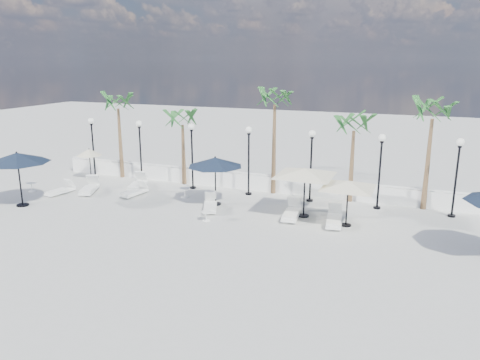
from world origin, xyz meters
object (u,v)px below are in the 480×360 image
(lounger_5, at_px, (210,205))
(parasol_cream_sq_b, at_px, (348,181))
(lounger_1, at_px, (89,188))
(parasol_navy_left, at_px, (17,158))
(lounger_3, at_px, (138,184))
(parasol_navy_mid, at_px, (215,162))
(lounger_0, at_px, (60,190))
(lounger_2, at_px, (135,192))
(parasol_cream_small, at_px, (89,153))
(lounger_4, at_px, (292,213))
(parasol_cream_sq_a, at_px, (305,168))
(lounger_6, at_px, (334,219))

(lounger_5, distance_m, parasol_cream_sq_b, 7.03)
(lounger_1, relative_size, parasol_navy_left, 0.68)
(lounger_3, relative_size, parasol_navy_mid, 0.76)
(lounger_0, distance_m, parasol_navy_left, 3.36)
(lounger_0, relative_size, lounger_2, 0.99)
(parasol_cream_small, bearing_deg, lounger_2, -25.03)
(lounger_1, xyz_separation_m, lounger_4, (11.93, -0.05, -0.00))
(lounger_2, xyz_separation_m, parasol_navy_mid, (4.90, 0.14, 2.04))
(parasol_navy_left, bearing_deg, lounger_5, 17.21)
(parasol_cream_small, bearing_deg, lounger_3, -12.31)
(lounger_2, distance_m, parasol_navy_mid, 5.31)
(parasol_navy_left, xyz_separation_m, parasol_navy_mid, (9.29, 3.85, -0.26))
(lounger_5, xyz_separation_m, parasol_cream_small, (-9.75, 3.01, 1.44))
(lounger_1, bearing_deg, parasol_cream_sq_a, -21.38)
(lounger_4, xyz_separation_m, lounger_5, (-4.16, -0.32, -0.02))
(lounger_0, height_order, lounger_1, lounger_1)
(lounger_2, xyz_separation_m, lounger_3, (-0.68, 1.33, 0.04))
(lounger_3, distance_m, parasol_navy_left, 6.65)
(lounger_4, bearing_deg, lounger_6, -11.20)
(lounger_0, xyz_separation_m, parasol_cream_sq_b, (15.85, 0.67, 1.89))
(lounger_2, distance_m, parasol_cream_sq_b, 11.96)
(lounger_4, distance_m, parasol_cream_sq_a, 2.22)
(parasol_cream_sq_b, bearing_deg, parasol_navy_mid, 173.71)
(lounger_3, height_order, lounger_4, lounger_4)
(lounger_5, bearing_deg, lounger_0, 160.01)
(lounger_0, height_order, parasol_navy_mid, parasol_navy_mid)
(parasol_navy_mid, height_order, parasol_cream_sq_a, parasol_cream_sq_a)
(lounger_2, xyz_separation_m, lounger_6, (11.25, -0.66, 0.04))
(parasol_cream_sq_a, xyz_separation_m, parasol_cream_small, (-14.39, 2.27, -0.71))
(parasol_navy_left, height_order, parasol_cream_sq_a, parasol_navy_left)
(lounger_3, xyz_separation_m, parasol_navy_mid, (5.58, -1.19, 2.01))
(parasol_cream_sq_b, bearing_deg, lounger_6, -176.05)
(lounger_3, bearing_deg, lounger_6, -26.50)
(parasol_navy_mid, bearing_deg, parasol_cream_sq_a, -2.32)
(lounger_0, xyz_separation_m, lounger_2, (4.06, 1.29, 0.00))
(parasol_navy_mid, relative_size, parasol_cream_sq_b, 0.63)
(lounger_4, relative_size, parasol_navy_left, 0.66)
(parasol_navy_left, xyz_separation_m, parasol_cream_sq_a, (14.05, 3.65, -0.14))
(lounger_3, height_order, parasol_cream_sq_a, parasol_cream_sq_a)
(lounger_6, relative_size, parasol_navy_mid, 0.75)
(lounger_4, bearing_deg, lounger_2, 170.86)
(lounger_6, bearing_deg, lounger_4, 166.90)
(lounger_2, relative_size, parasol_navy_mid, 0.64)
(lounger_6, height_order, parasol_cream_small, parasol_cream_small)
(parasol_navy_left, bearing_deg, lounger_4, 13.40)
(parasol_navy_left, relative_size, parasol_cream_sq_a, 0.62)
(lounger_3, bearing_deg, lounger_1, -156.66)
(lounger_1, height_order, parasol_cream_small, parasol_cream_small)
(lounger_1, distance_m, lounger_5, 7.77)
(parasol_navy_left, bearing_deg, lounger_0, 82.27)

